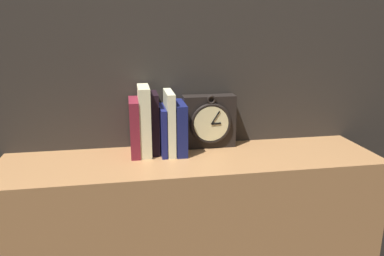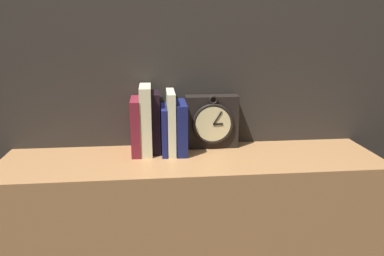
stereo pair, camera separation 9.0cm
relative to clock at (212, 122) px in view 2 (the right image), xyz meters
name	(u,v)px [view 2 (the right image)]	position (x,y,z in m)	size (l,w,h in m)	color
bookshelf	(192,246)	(-0.09, -0.12, -0.45)	(1.34, 0.34, 0.70)	#A87547
clock	(212,122)	(0.00, 0.00, 0.00)	(0.20, 0.08, 0.21)	black
book_slot0_maroon	(136,126)	(-0.28, -0.04, 0.00)	(0.03, 0.15, 0.20)	maroon
book_slot1_cream	(146,120)	(-0.25, -0.04, 0.02)	(0.04, 0.14, 0.25)	beige
book_slot2_black	(156,122)	(-0.21, -0.02, 0.01)	(0.03, 0.12, 0.22)	black
book_slot3_navy	(164,129)	(-0.18, -0.04, -0.01)	(0.02, 0.16, 0.17)	navy
book_slot4_cream	(171,122)	(-0.16, -0.04, 0.01)	(0.03, 0.15, 0.23)	beige
book_slot5_navy	(181,127)	(-0.12, -0.04, -0.01)	(0.04, 0.16, 0.19)	#151B52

